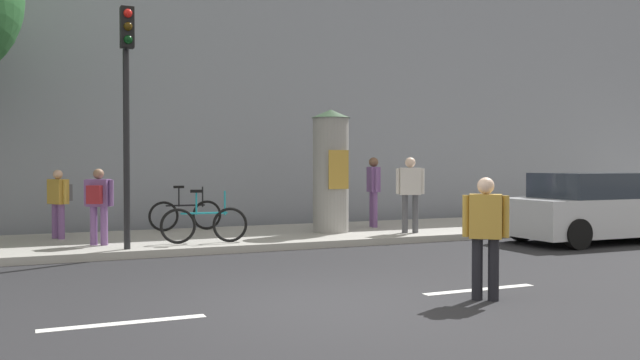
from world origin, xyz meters
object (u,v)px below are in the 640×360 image
at_px(pedestrian_tallest, 374,186).
at_px(bicycle_leaning, 204,224).
at_px(pedestrian_with_backpack, 59,198).
at_px(pedestrian_in_dark_shirt, 410,187).
at_px(bicycle_upright, 185,214).
at_px(parked_car_silver, 601,209).
at_px(pedestrian_in_red_top, 98,200).
at_px(pedestrian_with_bag, 486,229).
at_px(traffic_light, 127,88).
at_px(poster_column, 331,170).

height_order(pedestrian_tallest, bicycle_leaning, pedestrian_tallest).
bearing_deg(pedestrian_with_backpack, pedestrian_in_dark_shirt, -14.80).
relative_size(pedestrian_with_backpack, bicycle_upright, 0.84).
relative_size(pedestrian_in_dark_shirt, parked_car_silver, 0.39).
bearing_deg(pedestrian_in_red_top, pedestrian_tallest, 9.59).
relative_size(pedestrian_with_bag, parked_car_silver, 0.35).
bearing_deg(bicycle_upright, traffic_light, -119.21).
bearing_deg(traffic_light, bicycle_leaning, 16.58).
distance_m(traffic_light, poster_column, 5.28).
relative_size(poster_column, pedestrian_in_red_top, 1.91).
xyz_separation_m(pedestrian_in_red_top, pedestrian_in_dark_shirt, (6.92, -0.43, 0.17)).
bearing_deg(bicycle_leaning, parked_car_silver, -14.16).
relative_size(pedestrian_in_red_top, pedestrian_with_backpack, 1.02).
bearing_deg(pedestrian_in_dark_shirt, pedestrian_with_bag, -113.77).
height_order(traffic_light, poster_column, traffic_light).
bearing_deg(pedestrian_in_red_top, pedestrian_in_dark_shirt, -3.58).
xyz_separation_m(pedestrian_in_red_top, pedestrian_tallest, (6.81, 1.15, 0.15)).
bearing_deg(pedestrian_with_bag, parked_car_silver, 32.71).
distance_m(traffic_light, pedestrian_with_bag, 7.27).
xyz_separation_m(traffic_light, pedestrian_with_backpack, (-1.10, 2.51, -2.13)).
xyz_separation_m(pedestrian_with_bag, pedestrian_tallest, (2.69, 7.95, 0.28)).
bearing_deg(pedestrian_tallest, poster_column, -155.83).
bearing_deg(pedestrian_with_backpack, pedestrian_with_bag, -60.31).
bearing_deg(pedestrian_tallest, pedestrian_in_red_top, -170.41).
height_order(pedestrian_in_dark_shirt, bicycle_upright, pedestrian_in_dark_shirt).
relative_size(pedestrian_in_red_top, bicycle_upright, 0.86).
distance_m(pedestrian_in_dark_shirt, pedestrian_with_backpack, 7.84).
xyz_separation_m(pedestrian_tallest, parked_car_silver, (3.78, -3.79, -0.45)).
height_order(traffic_light, pedestrian_in_dark_shirt, traffic_light).
distance_m(poster_column, bicycle_leaning, 3.58).
bearing_deg(bicycle_leaning, pedestrian_with_bag, -71.59).
xyz_separation_m(traffic_light, bicycle_leaning, (1.57, 0.47, -2.63)).
bearing_deg(pedestrian_with_backpack, parked_car_silver, -20.52).
height_order(pedestrian_in_dark_shirt, pedestrian_with_backpack, pedestrian_in_dark_shirt).
bearing_deg(pedestrian_in_dark_shirt, pedestrian_tallest, 94.06).
distance_m(pedestrian_in_red_top, pedestrian_tallest, 6.90).
relative_size(poster_column, bicycle_leaning, 1.65).
bearing_deg(bicycle_leaning, pedestrian_with_backpack, 142.52).
distance_m(poster_column, parked_car_silver, 6.21).
bearing_deg(pedestrian_in_dark_shirt, parked_car_silver, -31.03).
relative_size(pedestrian_tallest, bicycle_leaning, 1.01).
relative_size(pedestrian_tallest, bicycle_upright, 1.01).
relative_size(bicycle_leaning, parked_car_silver, 0.38).
height_order(traffic_light, bicycle_leaning, traffic_light).
distance_m(pedestrian_in_dark_shirt, bicycle_leaning, 4.96).
height_order(poster_column, pedestrian_in_red_top, poster_column).
bearing_deg(pedestrian_tallest, bicycle_upright, 166.67).
relative_size(bicycle_leaning, bicycle_upright, 0.99).
relative_size(traffic_light, bicycle_leaning, 2.56).
distance_m(pedestrian_in_red_top, pedestrian_in_dark_shirt, 6.93).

